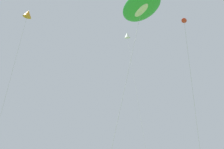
# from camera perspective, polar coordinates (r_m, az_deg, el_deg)

# --- Properties ---
(big_show_kite) EXTENTS (5.26, 10.72, 16.49)m
(big_show_kite) POSITION_cam_1_polar(r_m,az_deg,el_deg) (20.82, 9.05, 19.61)
(big_show_kite) COLOR green
(big_show_kite) RESTS_ON ground
(small_kite_diamond_red) EXTENTS (1.98, 4.57, 18.01)m
(small_kite_diamond_red) POSITION_cam_1_polar(r_m,az_deg,el_deg) (27.27, 4.59, 11.56)
(small_kite_diamond_red) COLOR white
(small_kite_diamond_red) RESTS_ON ground
(small_kite_tiny_distant) EXTENTS (3.70, 3.02, 13.16)m
(small_kite_tiny_distant) POSITION_cam_1_polar(r_m,az_deg,el_deg) (18.61, 20.96, 13.64)
(small_kite_tiny_distant) COLOR red
(small_kite_tiny_distant) RESTS_ON ground
(small_kite_triangle_green) EXTENTS (0.98, 1.46, 17.17)m
(small_kite_triangle_green) POSITION_cam_1_polar(r_m,az_deg,el_deg) (24.36, -23.98, 16.23)
(small_kite_triangle_green) COLOR orange
(small_kite_triangle_green) RESTS_ON ground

